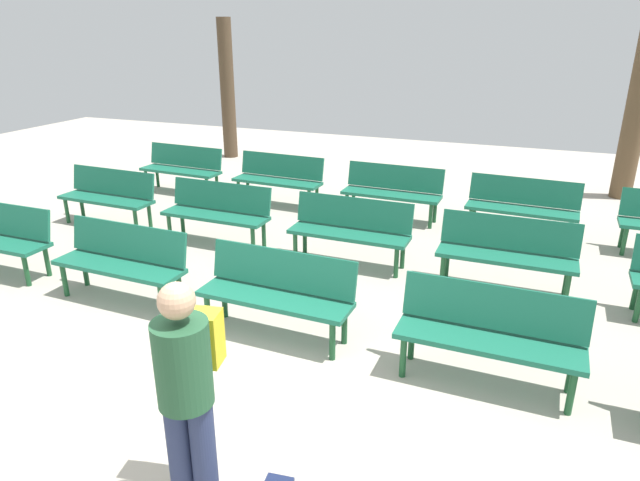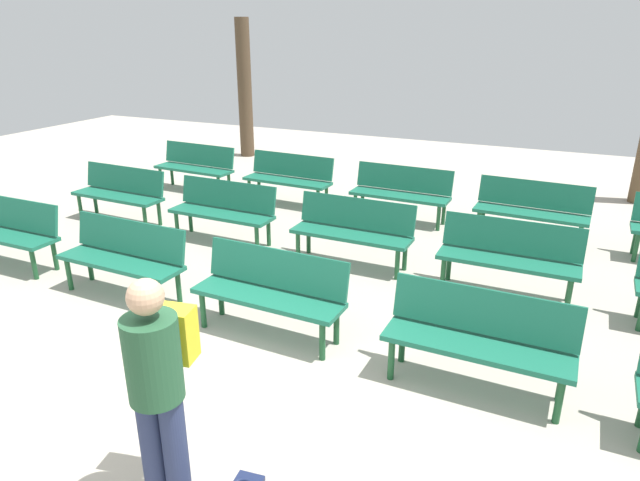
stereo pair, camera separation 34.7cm
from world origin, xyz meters
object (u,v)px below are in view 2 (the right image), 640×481
at_px(bench_r0_c2, 271,288).
at_px(bench_r2_c3, 532,207).
at_px(bench_r1_c3, 509,253).
at_px(bench_r2_c2, 401,190).
at_px(tree_1, 245,89).
at_px(bench_r0_c0, 7,228).
at_px(bench_r2_c0, 196,164).
at_px(bench_r1_c1, 224,208).
at_px(bench_r2_c1, 289,176).
at_px(visitor_with_backpack, 159,382).
at_px(bench_r0_c3, 479,335).
at_px(bench_r0_c1, 124,254).
at_px(bench_r1_c2, 353,228).
at_px(bench_r1_c0, 120,191).

height_order(bench_r0_c2, bench_r2_c3, same).
relative_size(bench_r1_c3, bench_r2_c2, 0.99).
relative_size(bench_r0_c2, tree_1, 0.51).
height_order(bench_r0_c0, bench_r2_c0, same).
height_order(bench_r0_c0, bench_r1_c1, same).
height_order(bench_r2_c3, tree_1, tree_1).
distance_m(bench_r2_c1, bench_r2_c3, 4.10).
height_order(bench_r0_c0, visitor_with_backpack, visitor_with_backpack).
bearing_deg(bench_r2_c1, bench_r2_c2, 0.88).
bearing_deg(bench_r2_c1, bench_r0_c3, -43.49).
height_order(bench_r0_c1, bench_r2_c3, same).
distance_m(bench_r1_c3, visitor_with_backpack, 4.52).
bearing_deg(bench_r1_c2, tree_1, 133.67).
distance_m(bench_r0_c3, bench_r2_c2, 4.55).
xyz_separation_m(bench_r0_c0, bench_r2_c0, (0.09, 4.01, 0.00)).
xyz_separation_m(bench_r2_c0, tree_1, (-0.73, 3.07, 1.09)).
bearing_deg(bench_r1_c3, bench_r0_c3, -89.64).
xyz_separation_m(bench_r0_c1, bench_r2_c0, (-1.95, 4.08, 0.00)).
height_order(bench_r1_c0, visitor_with_backpack, visitor_with_backpack).
relative_size(bench_r1_c2, bench_r2_c2, 1.00).
height_order(bench_r1_c2, bench_r2_c2, same).
distance_m(bench_r1_c1, bench_r2_c0, 2.91).
distance_m(bench_r1_c1, bench_r2_c3, 4.52).
height_order(bench_r0_c2, bench_r2_c0, same).
xyz_separation_m(bench_r1_c1, bench_r2_c0, (-2.02, 2.09, 0.00)).
bearing_deg(bench_r1_c0, bench_r1_c3, 0.31).
bearing_deg(bench_r1_c3, tree_1, 142.60).
height_order(bench_r1_c1, bench_r2_c3, same).
bearing_deg(bench_r0_c3, visitor_with_backpack, -125.85).
height_order(bench_r1_c3, tree_1, tree_1).
bearing_deg(tree_1, bench_r2_c3, -25.60).
relative_size(bench_r1_c2, bench_r1_c3, 1.00).
height_order(bench_r0_c1, bench_r2_c0, same).
height_order(bench_r0_c3, tree_1, tree_1).
relative_size(bench_r0_c0, bench_r0_c1, 0.99).
relative_size(bench_r1_c0, bench_r1_c1, 1.00).
bearing_deg(bench_r0_c1, bench_r1_c2, 44.67).
relative_size(bench_r0_c0, bench_r1_c0, 0.99).
bearing_deg(bench_r0_c0, bench_r0_c1, -1.60).
relative_size(bench_r0_c1, bench_r1_c2, 1.00).
distance_m(bench_r1_c0, bench_r2_c3, 6.40).
relative_size(bench_r0_c3, tree_1, 0.51).
bearing_deg(bench_r0_c3, bench_r0_c2, 179.21).
xyz_separation_m(bench_r0_c2, bench_r1_c3, (2.09, 1.96, 0.00)).
bearing_deg(bench_r2_c1, visitor_with_backpack, -66.63).
distance_m(bench_r0_c2, bench_r2_c0, 5.74).
bearing_deg(bench_r0_c1, bench_r2_c0, 117.51).
distance_m(bench_r2_c2, bench_r2_c3, 2.02).
xyz_separation_m(bench_r1_c0, bench_r2_c1, (2.05, 1.97, 0.00)).
relative_size(bench_r1_c0, bench_r2_c0, 1.00).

